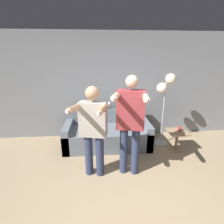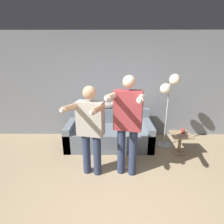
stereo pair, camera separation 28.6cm
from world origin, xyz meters
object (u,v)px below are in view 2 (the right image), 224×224
object	(u,v)px
cat	(106,105)
side_table	(180,139)
cup	(183,131)
couch	(109,134)
person_left	(90,126)
person_right	(128,121)
floor_lamp	(169,91)

from	to	relation	value
cat	side_table	world-z (taller)	cat
side_table	cup	xyz separation A→B (m)	(0.04, 0.03, 0.18)
couch	side_table	distance (m)	1.58
person_left	person_right	world-z (taller)	person_right
side_table	person_left	bearing A→B (deg)	-158.64
person_right	floor_lamp	distance (m)	1.47
cat	cup	bearing A→B (deg)	-23.45
floor_lamp	side_table	world-z (taller)	floor_lamp
couch	cup	size ratio (longest dim) A/B	19.31
couch	side_table	bearing A→B (deg)	-14.31
person_right	floor_lamp	bearing A→B (deg)	60.70
couch	side_table	world-z (taller)	couch
cat	cup	xyz separation A→B (m)	(1.66, -0.72, -0.36)
person_right	cat	world-z (taller)	person_right
side_table	cup	size ratio (longest dim) A/B	4.50
person_left	person_right	size ratio (longest dim) A/B	0.91
person_left	floor_lamp	bearing A→B (deg)	46.18
person_left	cat	xyz separation A→B (m)	(0.21, 1.46, -0.06)
person_right	person_left	bearing A→B (deg)	-166.30
person_right	side_table	bearing A→B (deg)	44.11
floor_lamp	person_right	bearing A→B (deg)	-132.82
floor_lamp	cup	distance (m)	0.91
cup	person_right	bearing A→B (deg)	-149.38
person_left	floor_lamp	world-z (taller)	floor_lamp
couch	cup	xyz separation A→B (m)	(1.58, -0.36, 0.24)
couch	person_left	size ratio (longest dim) A/B	1.23
person_right	cup	size ratio (longest dim) A/B	17.33
person_right	cup	xyz separation A→B (m)	(1.25, 0.74, -0.52)
person_left	cup	distance (m)	2.05
couch	cat	distance (m)	0.71
person_right	cat	bearing A→B (deg)	119.22
person_left	person_right	distance (m)	0.63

